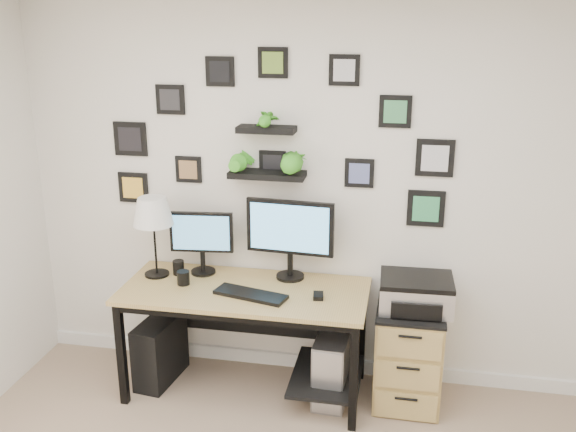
% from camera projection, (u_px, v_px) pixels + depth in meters
% --- Properties ---
extents(room, '(4.00, 4.00, 4.00)m').
position_uv_depth(room, '(312.00, 362.00, 4.64)').
color(room, tan).
rests_on(room, ground).
extents(desk, '(1.60, 0.70, 0.75)m').
position_uv_depth(desk, '(251.00, 304.00, 4.23)').
color(desk, tan).
rests_on(desk, ground).
extents(monitor_left, '(0.43, 0.19, 0.44)m').
position_uv_depth(monitor_left, '(202.00, 238.00, 4.33)').
color(monitor_left, black).
rests_on(monitor_left, desk).
extents(monitor_right, '(0.59, 0.20, 0.55)m').
position_uv_depth(monitor_right, '(290.00, 233.00, 4.23)').
color(monitor_right, black).
rests_on(monitor_right, desk).
extents(keyboard, '(0.49, 0.26, 0.02)m').
position_uv_depth(keyboard, '(251.00, 294.00, 4.05)').
color(keyboard, black).
rests_on(keyboard, desk).
extents(mouse, '(0.07, 0.10, 0.03)m').
position_uv_depth(mouse, '(318.00, 296.00, 4.03)').
color(mouse, black).
rests_on(mouse, desk).
extents(table_lamp, '(0.27, 0.27, 0.55)m').
position_uv_depth(table_lamp, '(153.00, 213.00, 4.24)').
color(table_lamp, black).
rests_on(table_lamp, desk).
extents(mug, '(0.08, 0.08, 0.09)m').
position_uv_depth(mug, '(183.00, 278.00, 4.22)').
color(mug, black).
rests_on(mug, desk).
extents(pen_cup, '(0.08, 0.08, 0.10)m').
position_uv_depth(pen_cup, '(179.00, 267.00, 4.38)').
color(pen_cup, black).
rests_on(pen_cup, desk).
extents(pc_tower_black, '(0.26, 0.47, 0.45)m').
position_uv_depth(pc_tower_black, '(160.00, 350.00, 4.45)').
color(pc_tower_black, black).
rests_on(pc_tower_black, ground).
extents(pc_tower_grey, '(0.23, 0.48, 0.46)m').
position_uv_depth(pc_tower_grey, '(333.00, 365.00, 4.25)').
color(pc_tower_grey, gray).
rests_on(pc_tower_grey, ground).
extents(file_cabinet, '(0.43, 0.53, 0.67)m').
position_uv_depth(file_cabinet, '(408.00, 354.00, 4.18)').
color(file_cabinet, tan).
rests_on(file_cabinet, ground).
extents(printer, '(0.46, 0.38, 0.21)m').
position_uv_depth(printer, '(416.00, 293.00, 4.04)').
color(printer, silver).
rests_on(printer, file_cabinet).
extents(wall_decor, '(2.28, 0.18, 1.12)m').
position_uv_depth(wall_decor, '(273.00, 144.00, 4.15)').
color(wall_decor, black).
rests_on(wall_decor, ground).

